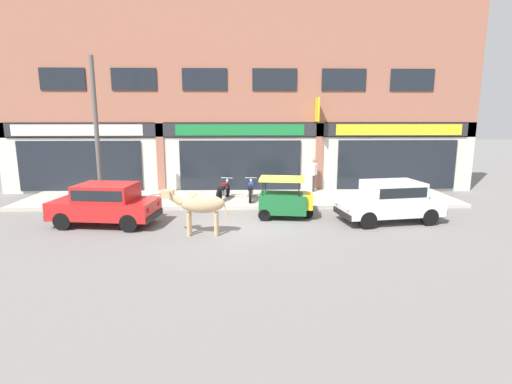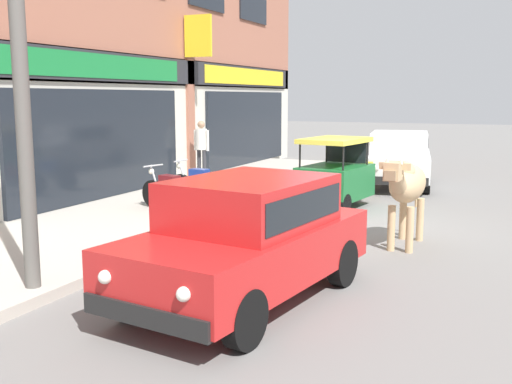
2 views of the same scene
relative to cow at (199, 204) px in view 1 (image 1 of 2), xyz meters
name	(u,v)px [view 1 (image 1 of 2)]	position (x,y,z in m)	size (l,w,h in m)	color
ground_plane	(240,225)	(1.26, 1.10, -1.01)	(90.00, 90.00, 0.00)	slate
sidewalk	(240,199)	(1.26, 5.11, -0.93)	(19.00, 3.62, 0.14)	#B7AFA3
shop_building	(240,104)	(1.26, 7.18, 3.25)	(23.00, 1.40, 8.96)	#9E604C
cow	(199,204)	(0.00, 0.00, 0.00)	(2.15, 0.55, 1.61)	tan
car_0	(390,199)	(6.64, 1.37, -0.19)	(3.77, 2.13, 1.46)	black
car_1	(106,202)	(-3.35, 1.22, -0.19)	(3.76, 2.06, 1.46)	black
auto_rickshaw	(285,201)	(2.95, 2.00, -0.35)	(2.08, 1.40, 1.52)	black
motorcycle_0	(223,191)	(0.52, 4.62, -0.48)	(0.68, 1.78, 0.88)	black
motorcycle_1	(251,191)	(1.71, 4.60, -0.48)	(0.52, 1.81, 0.88)	black
pedestrian	(314,171)	(4.76, 6.37, 0.12)	(0.32, 0.50, 1.60)	#2D2D33
utility_pole	(97,133)	(-4.33, 3.60, 2.06)	(0.18, 0.18, 5.84)	#595651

